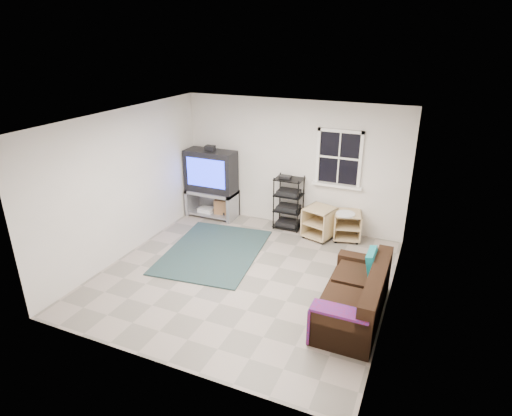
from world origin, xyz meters
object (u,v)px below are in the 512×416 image
at_px(side_table_right, 347,223).
at_px(tv_unit, 212,178).
at_px(av_rack, 288,206).
at_px(sofa, 356,298).
at_px(side_table_left, 320,221).

bearing_deg(side_table_right, tv_unit, -179.21).
xyz_separation_m(av_rack, side_table_right, (1.22, -0.03, -0.15)).
height_order(av_rack, sofa, av_rack).
bearing_deg(tv_unit, side_table_left, -2.12).
height_order(tv_unit, side_table_left, tv_unit).
bearing_deg(av_rack, tv_unit, -177.70).
relative_size(av_rack, side_table_right, 1.78).
bearing_deg(av_rack, side_table_right, -1.36).
bearing_deg(side_table_right, sofa, -74.83).
distance_m(tv_unit, side_table_left, 2.53).
height_order(tv_unit, side_table_right, tv_unit).
bearing_deg(side_table_left, sofa, -63.43).
bearing_deg(av_rack, sofa, -52.65).
relative_size(tv_unit, av_rack, 1.43).
distance_m(av_rack, sofa, 3.11).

